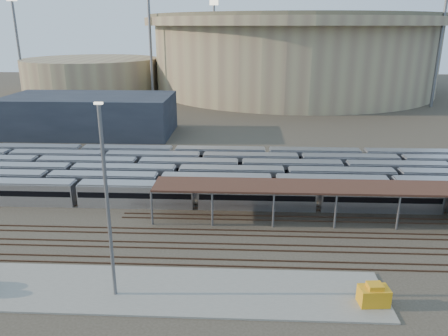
% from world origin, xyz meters
% --- Properties ---
extents(ground, '(420.00, 420.00, 0.00)m').
position_xyz_m(ground, '(0.00, 0.00, 0.00)').
color(ground, '#383026').
rests_on(ground, ground).
extents(apron, '(50.00, 9.00, 0.20)m').
position_xyz_m(apron, '(-5.00, -15.00, 0.10)').
color(apron, gray).
rests_on(apron, ground).
extents(subway_trains, '(125.49, 23.90, 3.60)m').
position_xyz_m(subway_trains, '(-4.38, 18.50, 1.80)').
color(subway_trains, silver).
rests_on(subway_trains, ground).
extents(inspection_shed, '(60.30, 6.00, 5.30)m').
position_xyz_m(inspection_shed, '(22.00, 4.00, 4.98)').
color(inspection_shed, slate).
rests_on(inspection_shed, ground).
extents(empty_tracks, '(170.00, 9.62, 0.18)m').
position_xyz_m(empty_tracks, '(0.00, -5.00, 0.09)').
color(empty_tracks, '#4C3323').
rests_on(empty_tracks, ground).
extents(stadium, '(124.00, 124.00, 32.50)m').
position_xyz_m(stadium, '(25.00, 140.00, 16.47)').
color(stadium, gray).
rests_on(stadium, ground).
extents(secondary_arena, '(56.00, 56.00, 14.00)m').
position_xyz_m(secondary_arena, '(-60.00, 130.00, 7.00)').
color(secondary_arena, gray).
rests_on(secondary_arena, ground).
extents(service_building, '(42.00, 20.00, 10.00)m').
position_xyz_m(service_building, '(-35.00, 55.00, 5.00)').
color(service_building, '#1E232D').
rests_on(service_building, ground).
extents(floodlight_0, '(4.00, 1.00, 38.40)m').
position_xyz_m(floodlight_0, '(-30.00, 110.00, 20.65)').
color(floodlight_0, slate).
rests_on(floodlight_0, ground).
extents(floodlight_1, '(4.00, 1.00, 38.40)m').
position_xyz_m(floodlight_1, '(-85.00, 120.00, 20.65)').
color(floodlight_1, slate).
rests_on(floodlight_1, ground).
extents(floodlight_2, '(4.00, 1.00, 38.40)m').
position_xyz_m(floodlight_2, '(70.00, 100.00, 20.65)').
color(floodlight_2, slate).
rests_on(floodlight_2, ground).
extents(floodlight_3, '(4.00, 1.00, 38.40)m').
position_xyz_m(floodlight_3, '(-10.00, 160.00, 20.65)').
color(floodlight_3, slate).
rests_on(floodlight_3, ground).
extents(yard_light_pole, '(0.80, 0.36, 20.23)m').
position_xyz_m(yard_light_pole, '(-8.39, -16.04, 10.40)').
color(yard_light_pole, slate).
rests_on(yard_light_pole, apron).
extents(yellow_equipment, '(3.11, 2.11, 1.85)m').
position_xyz_m(yellow_equipment, '(18.19, -16.51, 1.12)').
color(yellow_equipment, orange).
rests_on(yellow_equipment, apron).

